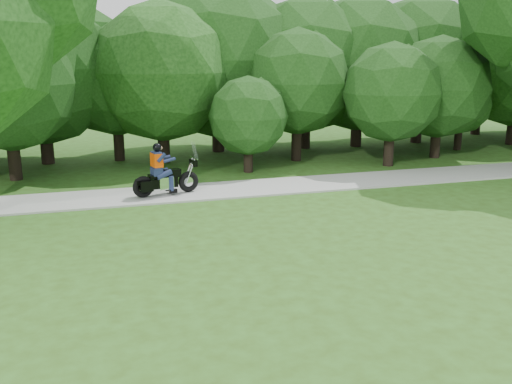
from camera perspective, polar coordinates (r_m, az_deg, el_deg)
ground at (r=12.44m, az=18.71°, el=-7.46°), size 100.00×100.00×0.00m
walkway at (r=19.18m, az=4.94°, el=0.77°), size 60.00×2.20×0.06m
tree_line at (r=25.09m, az=0.31°, el=12.26°), size 40.36×12.22×7.65m
touring_motorcycle at (r=17.66m, az=-9.40°, el=1.55°), size 2.12×0.94×1.63m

